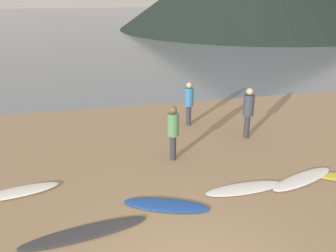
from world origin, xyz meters
The scene contains 10 objects.
ground_plane centered at (0.00, 10.00, -0.10)m, with size 120.00×120.00×0.20m, color #997C5B.
ocean_water centered at (0.00, 60.22, 0.00)m, with size 140.00×100.00×0.01m, color slate.
surfboard_2 centered at (-3.36, 3.82, 0.05)m, with size 1.92×0.52×0.10m, color white.
surfboard_3 centered at (-1.77, 1.86, 0.03)m, with size 2.66×0.50×0.06m, color #333338.
surfboard_4 centered at (0.10, 2.44, 0.03)m, with size 2.04×0.57×0.07m, color #1E479E.
surfboard_5 centered at (2.22, 2.69, 0.03)m, with size 2.12×0.54×0.07m, color white.
surfboard_6 centered at (3.92, 2.75, 0.05)m, with size 2.21×0.52×0.10m, color white.
person_0 centered at (2.11, 7.41, 0.98)m, with size 0.33×0.33×1.65m.
person_1 centered at (3.71, 5.78, 1.04)m, with size 0.36×0.36×1.77m.
person_3 centered at (0.85, 4.76, 0.99)m, with size 0.34×0.34×1.68m.
Camera 1 is at (-1.43, -4.24, 4.72)m, focal length 36.77 mm.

